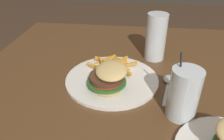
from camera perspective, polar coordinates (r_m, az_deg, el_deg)
name	(u,v)px	position (r m, az deg, el deg)	size (l,w,h in m)	color
dining_table	(167,132)	(0.75, 14.28, -15.41)	(1.24, 1.35, 0.72)	brown
meal_plate_near	(111,78)	(0.70, -0.39, -1.98)	(0.31, 0.31, 0.09)	white
beer_glass	(156,39)	(0.84, 11.35, 8.04)	(0.08, 0.08, 0.18)	silver
juice_glass	(183,96)	(0.58, 18.14, -6.47)	(0.08, 0.08, 0.18)	silver
spoon	(169,81)	(0.74, 14.68, -2.67)	(0.16, 0.06, 0.01)	silver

